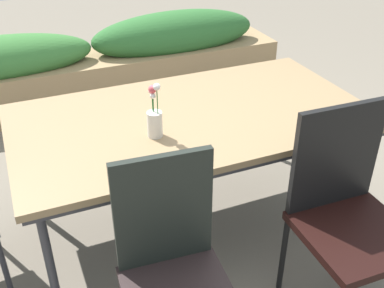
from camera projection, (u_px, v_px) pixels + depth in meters
The scene contains 6 objects.
ground_plane at pixel (192, 222), 2.79m from camera, with size 12.00×12.00×0.00m, color #756B5B.
dining_table at pixel (192, 121), 2.44m from camera, with size 1.84×1.01×0.73m.
chair_near_right at pixel (347, 207), 2.04m from camera, with size 0.48×0.48×0.99m.
chair_near_left at pixel (173, 264), 1.77m from camera, with size 0.44×0.44×0.97m.
flower_vase at pixel (155, 118), 2.17m from camera, with size 0.07×0.07×0.28m.
planter_box at pixel (95, 65), 4.04m from camera, with size 3.40×0.52×0.73m.
Camera 1 is at (-0.84, -1.97, 1.85)m, focal length 43.46 mm.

